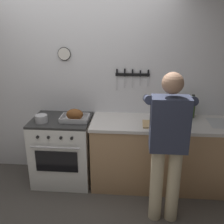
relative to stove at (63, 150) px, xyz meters
The scene contains 11 objects.
wall_back 0.95m from the stove, 58.67° to the left, with size 6.00×0.13×2.60m.
counter_block 1.43m from the stove, ahead, with size 2.03×0.65×0.90m.
stove is the anchor object (origin of this frame).
person_cook 1.53m from the stove, 26.39° to the right, with size 0.51×0.63×1.66m.
roasting_pan 0.56m from the stove, 14.17° to the right, with size 0.35×0.26×0.16m.
saucepan 0.56m from the stove, 147.90° to the right, with size 0.15×0.15×0.10m.
cutting_board 1.32m from the stove, ahead, with size 0.36×0.24×0.02m, color tan.
bottle_vinegar 1.70m from the stove, ahead, with size 0.06×0.06×0.22m.
bottle_olive_oil 1.81m from the stove, ahead, with size 0.08×0.08×0.31m.
bottle_dish_soap 1.73m from the stove, ahead, with size 0.07×0.07×0.25m.
bottle_wine_red 1.56m from the stove, ahead, with size 0.07×0.07×0.33m.
Camera 1 is at (0.70, -2.11, 2.12)m, focal length 41.94 mm.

